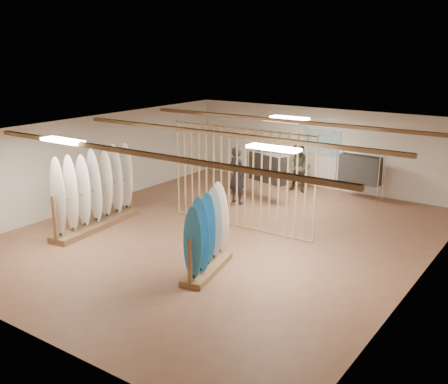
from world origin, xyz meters
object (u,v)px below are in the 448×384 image
Objects in this scene: clothing_rack_b at (360,169)px; shopper_b at (299,164)px; shopper_a at (237,171)px; rack_left at (95,202)px; clothing_rack_a at (268,168)px; rack_right at (207,245)px.

shopper_b reaches higher than clothing_rack_b.
shopper_b is (1.00, 2.31, -0.07)m from shopper_a.
shopper_b is at bearing 58.93° from rack_left.
clothing_rack_b is 2.06m from shopper_b.
rack_left is 5.67m from clothing_rack_a.
rack_left reaches higher than rack_right.
clothing_rack_a is at bearing 57.11° from rack_left.
clothing_rack_a is 2.96m from clothing_rack_b.
rack_left reaches higher than clothing_rack_b.
rack_left is 1.99× the size of clothing_rack_b.
rack_right reaches higher than clothing_rack_a.
rack_left reaches higher than shopper_b.
rack_left is at bearing 78.19° from shopper_a.
rack_right is 0.95× the size of shopper_a.
shopper_a reaches higher than shopper_b.
clothing_rack_b is at bearing -126.72° from shopper_a.
shopper_b reaches higher than clothing_rack_a.
shopper_a is at bearing 102.44° from rack_right.
rack_left is 8.36m from clothing_rack_b.
shopper_a is (-3.04, -2.57, 0.03)m from clothing_rack_b.
shopper_b is at bearing -167.22° from clothing_rack_b.
rack_right is at bearing -83.59° from shopper_b.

